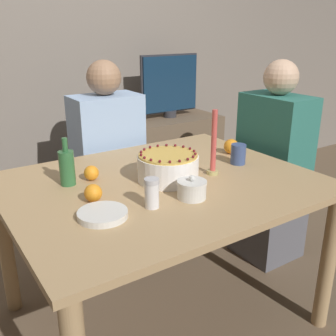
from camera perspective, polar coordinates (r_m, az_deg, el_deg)
The scene contains 17 objects.
ground_plane at distance 2.11m, azimuth -0.80°, elevation -20.48°, with size 12.00×12.00×0.00m, color brown.
wall_behind at distance 2.89m, azimuth -16.99°, elevation 17.80°, with size 8.00×0.05×2.60m.
dining_table at distance 1.77m, azimuth -0.89°, elevation -4.97°, with size 1.33×1.06×0.72m.
cake at distance 1.72m, azimuth 0.00°, elevation 0.12°, with size 0.27×0.27×0.13m.
sugar_bowl at distance 1.55m, azimuth 3.34°, elevation -3.13°, with size 0.12×0.12×0.10m.
sugar_shaker at distance 1.46m, azimuth -2.36°, elevation -3.63°, with size 0.06×0.06×0.11m.
plate_stack at distance 1.42m, azimuth -9.47°, elevation -6.64°, with size 0.18×0.18×0.02m.
candle at distance 1.78m, azimuth 6.63°, elevation 2.85°, with size 0.05×0.05×0.30m.
bottle at distance 1.71m, azimuth -14.46°, elevation 0.13°, with size 0.07×0.07×0.21m.
cup at distance 1.96m, azimuth 10.16°, elevation 2.00°, with size 0.07×0.07×0.10m.
orange_fruit_0 at distance 1.76m, azimuth -11.06°, elevation -0.70°, with size 0.07×0.07×0.07m.
orange_fruit_1 at distance 2.11m, azimuth 9.16°, elevation 3.11°, with size 0.08×0.08×0.08m.
orange_fruit_2 at distance 1.54m, azimuth -10.82°, elevation -3.58°, with size 0.07×0.07×0.07m.
person_man_blue_shirt at distance 2.44m, azimuth -8.56°, elevation -0.68°, with size 0.40×0.34×1.19m.
person_woman_floral at distance 2.43m, azimuth 14.80°, elevation -1.18°, with size 0.34×0.40×1.20m.
side_cabinet at distance 3.16m, azimuth 0.26°, elevation 1.18°, with size 0.74×0.45×0.70m.
tv_monitor at distance 3.02m, azimuth 0.25°, elevation 11.91°, with size 0.49×0.10×0.47m.
Camera 1 is at (-0.87, -1.35, 1.36)m, focal length 42.00 mm.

